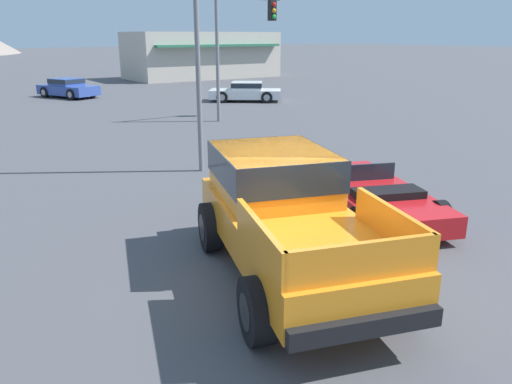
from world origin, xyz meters
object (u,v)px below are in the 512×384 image
Objects in this scene: orange_pickup_truck at (284,208)px; parked_car_blue at (68,88)px; traffic_light_main at (242,32)px; parked_car_white at (246,91)px; red_convertible_car at (371,196)px.

orange_pickup_truck is 27.59m from parked_car_blue.
traffic_light_main reaches higher than orange_pickup_truck.
orange_pickup_truck is 22.68m from parked_car_white.
parked_car_blue is (0.35, 26.22, 0.21)m from red_convertible_car.
parked_car_blue is at bearing 83.10° from parked_car_white.
parked_car_blue is 11.61m from parked_car_white.
traffic_light_main is (-3.75, -5.37, 3.37)m from parked_car_white.
red_convertible_car is 0.84× the size of traffic_light_main.
orange_pickup_truck reaches higher than red_convertible_car.
orange_pickup_truck reaches higher than parked_car_white.
red_convertible_car is 20.07m from parked_car_white.
parked_car_white is (12.02, 19.23, -0.53)m from orange_pickup_truck.
orange_pickup_truck is 0.98× the size of traffic_light_main.
parked_car_blue is 0.77× the size of traffic_light_main.
red_convertible_car is at bearing 36.82° from orange_pickup_truck.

